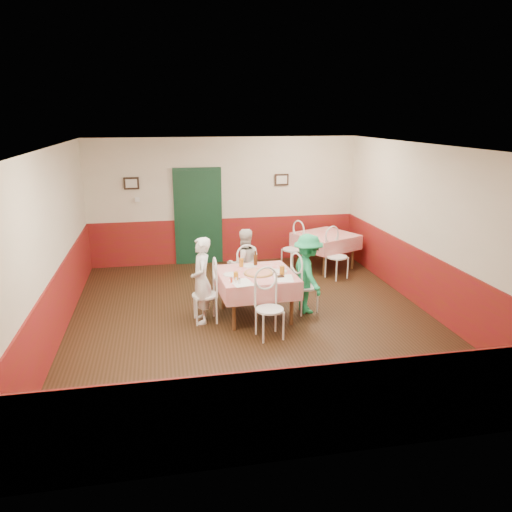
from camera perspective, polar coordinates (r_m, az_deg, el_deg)
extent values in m
plane|color=black|center=(8.31, -0.32, -7.24)|extent=(7.00, 7.00, 0.00)
plane|color=white|center=(7.66, -0.35, 12.41)|extent=(7.00, 7.00, 0.00)
cube|color=beige|center=(11.26, -3.63, 6.30)|extent=(6.00, 0.10, 2.80)
cube|color=beige|center=(4.64, 7.72, -7.90)|extent=(6.00, 0.10, 2.80)
cube|color=beige|center=(7.91, -22.23, 1.05)|extent=(0.10, 7.00, 2.80)
cube|color=beige|center=(8.91, 19.03, 2.92)|extent=(0.10, 7.00, 2.80)
cube|color=maroon|center=(11.43, -3.54, 1.84)|extent=(6.00, 0.03, 1.00)
cube|color=maroon|center=(5.08, 7.27, -17.17)|extent=(6.00, 0.03, 1.00)
cube|color=maroon|center=(8.16, -21.48, -5.07)|extent=(0.03, 7.00, 1.00)
cube|color=maroon|center=(9.13, 18.44, -2.59)|extent=(0.03, 7.00, 1.00)
cube|color=black|center=(11.22, -6.61, 4.37)|extent=(0.96, 0.06, 2.10)
cube|color=black|center=(11.07, -14.06, 8.06)|extent=(0.32, 0.03, 0.26)
cube|color=black|center=(11.38, 2.94, 8.71)|extent=(0.32, 0.03, 0.26)
cube|color=white|center=(11.12, -13.42, 6.31)|extent=(0.10, 0.03, 0.10)
cube|color=red|center=(8.30, 0.00, -4.49)|extent=(1.28, 1.28, 0.77)
cube|color=red|center=(11.06, 7.91, 0.56)|extent=(1.49, 1.49, 0.77)
cylinder|color=#B74723|center=(8.13, 0.28, -1.94)|extent=(0.49, 0.49, 0.03)
cylinder|color=white|center=(8.08, -2.88, -2.13)|extent=(0.26, 0.26, 0.01)
cylinder|color=white|center=(8.25, 2.70, -1.75)|extent=(0.26, 0.26, 0.01)
cylinder|color=white|center=(8.54, -0.69, -1.12)|extent=(0.26, 0.26, 0.01)
cylinder|color=#BF7219|center=(7.81, -2.31, -2.30)|extent=(0.08, 0.08, 0.13)
cylinder|color=#BF7219|center=(8.06, 3.00, -1.69)|extent=(0.09, 0.09, 0.15)
cylinder|color=#BF7219|center=(8.51, -1.69, -0.75)|extent=(0.08, 0.08, 0.14)
cylinder|color=#381C0A|center=(8.53, -0.06, -0.37)|extent=(0.07, 0.07, 0.24)
cylinder|color=silver|center=(7.70, -2.33, -2.75)|extent=(0.04, 0.04, 0.09)
cylinder|color=silver|center=(7.66, -1.92, -2.86)|extent=(0.04, 0.04, 0.09)
cylinder|color=#B23319|center=(7.72, -2.83, -2.72)|extent=(0.04, 0.04, 0.09)
cube|color=white|center=(7.72, -1.65, -3.05)|extent=(0.37, 0.45, 0.00)
cube|color=white|center=(7.92, 3.17, -2.56)|extent=(0.36, 0.44, 0.00)
cube|color=black|center=(7.98, 2.80, -2.33)|extent=(0.11, 0.10, 0.02)
imported|color=gray|center=(8.03, -6.25, -2.79)|extent=(0.35, 0.52, 1.41)
imported|color=gray|center=(9.04, -1.37, -0.92)|extent=(0.73, 0.63, 1.30)
imported|color=gray|center=(8.45, 5.94, -2.01)|extent=(0.58, 0.92, 1.36)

